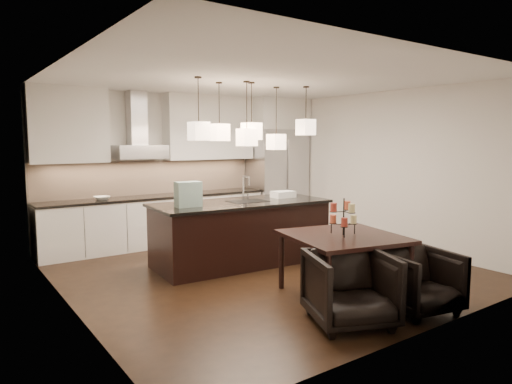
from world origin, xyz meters
TOP-DOWN VIEW (x-y plane):
  - floor at (0.00, 0.00)m, footprint 5.50×5.50m
  - ceiling at (0.00, 0.00)m, footprint 5.50×5.50m
  - wall_back at (0.00, 2.76)m, footprint 5.50×0.02m
  - wall_front at (0.00, -2.76)m, footprint 5.50×0.02m
  - wall_left at (-2.76, 0.00)m, footprint 0.02×5.50m
  - wall_right at (2.76, 0.00)m, footprint 0.02×5.50m
  - refrigerator at (2.10, 2.38)m, footprint 1.20×0.72m
  - fridge_panel at (2.10, 2.38)m, footprint 1.26×0.72m
  - lower_cabinets at (-0.62, 2.43)m, footprint 4.21×0.62m
  - countertop at (-0.62, 2.43)m, footprint 4.21×0.66m
  - backsplash at (-0.62, 2.73)m, footprint 4.21×0.02m
  - upper_cab_left at (-2.10, 2.57)m, footprint 1.25×0.35m
  - upper_cab_right at (0.55, 2.57)m, footprint 1.85×0.35m
  - hood_canopy at (-0.93, 2.48)m, footprint 0.90×0.52m
  - hood_chimney at (-0.93, 2.59)m, footprint 0.30×0.28m
  - fruit_bowl at (-1.65, 2.38)m, footprint 0.27×0.27m
  - island_body at (-0.08, 0.49)m, footprint 2.73×1.25m
  - island_top at (-0.08, 0.49)m, footprint 2.82×1.34m
  - faucet at (0.03, 0.59)m, footprint 0.12×0.26m
  - tote_bag at (-1.00, 0.45)m, footprint 0.37×0.22m
  - food_container at (0.77, 0.50)m, footprint 0.38×0.28m
  - dining_table at (0.11, -1.50)m, footprint 1.53×1.53m
  - candelabra at (0.11, -1.50)m, footprint 0.44×0.44m
  - candle_a at (0.25, -1.53)m, footprint 0.09×0.09m
  - candle_b at (0.06, -1.37)m, footprint 0.09×0.09m
  - candle_c at (0.01, -1.61)m, footprint 0.09×0.09m
  - candle_d at (0.24, -1.44)m, footprint 0.09×0.09m
  - candle_e at (-0.02, -1.46)m, footprint 0.09×0.09m
  - candle_f at (0.10, -1.64)m, footprint 0.09×0.09m
  - armchair_left at (-0.47, -2.17)m, footprint 1.09×1.10m
  - armchair_right at (0.45, -2.37)m, footprint 0.89×0.90m
  - pendant_a at (-0.88, 0.35)m, footprint 0.24×0.24m
  - pendant_b at (-0.34, 0.70)m, footprint 0.24×0.24m
  - pendant_c at (0.06, 0.41)m, footprint 0.24×0.24m
  - pendant_d at (0.75, 0.68)m, footprint 0.24×0.24m
  - pendant_e at (1.11, 0.35)m, footprint 0.24×0.24m
  - pendant_f at (-0.06, 0.36)m, footprint 0.24×0.24m

SIDE VIEW (x-z plane):
  - floor at x=0.00m, z-range -0.02..0.00m
  - armchair_right at x=0.45m, z-range 0.00..0.70m
  - armchair_left at x=-0.47m, z-range 0.00..0.77m
  - dining_table at x=0.11m, z-range 0.00..0.77m
  - lower_cabinets at x=-0.62m, z-range 0.00..0.88m
  - island_body at x=-0.08m, z-range 0.00..0.94m
  - countertop at x=-0.62m, z-range 0.88..0.92m
  - fruit_bowl at x=-1.65m, z-range 0.92..0.98m
  - candle_a at x=0.25m, z-range 0.90..1.01m
  - candle_b at x=0.06m, z-range 0.90..1.01m
  - candle_c at x=0.01m, z-range 0.90..1.01m
  - island_top at x=-0.08m, z-range 0.94..0.98m
  - candelabra at x=0.11m, z-range 0.77..1.23m
  - food_container at x=0.77m, z-range 0.98..1.08m
  - refrigerator at x=2.10m, z-range 0.00..2.15m
  - candle_d at x=0.24m, z-range 1.07..1.17m
  - candle_e at x=-0.02m, z-range 1.07..1.17m
  - candle_f at x=0.10m, z-range 1.07..1.17m
  - tote_bag at x=-1.00m, z-range 0.98..1.34m
  - faucet at x=0.03m, z-range 0.98..1.38m
  - backsplash at x=-0.62m, z-range 0.92..1.55m
  - wall_back at x=0.00m, z-range 0.00..2.80m
  - wall_front at x=0.00m, z-range 0.00..2.80m
  - wall_left at x=-2.76m, z-range 0.00..2.80m
  - wall_right at x=2.76m, z-range 0.00..2.80m
  - hood_canopy at x=-0.93m, z-range 1.60..1.84m
  - pendant_d at x=0.75m, z-range 1.77..2.03m
  - pendant_f at x=-0.06m, z-range 1.84..2.10m
  - pendant_b at x=-0.34m, z-range 1.91..2.17m
  - pendant_a at x=-0.88m, z-range 1.92..2.18m
  - pendant_c at x=0.06m, z-range 1.93..2.19m
  - pendant_e at x=1.11m, z-range 2.01..2.27m
  - upper_cab_left at x=-2.10m, z-range 1.55..2.80m
  - upper_cab_right at x=0.55m, z-range 1.55..2.80m
  - hood_chimney at x=-0.93m, z-range 1.84..2.80m
  - fridge_panel at x=2.10m, z-range 2.15..2.80m
  - ceiling at x=0.00m, z-range 2.80..2.82m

